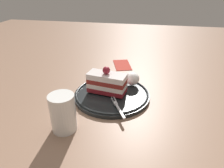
% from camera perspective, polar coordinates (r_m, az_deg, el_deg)
% --- Properties ---
extents(ground_plane, '(2.40, 2.40, 0.00)m').
position_cam_1_polar(ground_plane, '(0.65, 0.69, -4.41)').
color(ground_plane, '#8B6851').
extents(dessert_plate, '(0.25, 0.25, 0.02)m').
position_cam_1_polar(dessert_plate, '(0.66, 0.00, -2.94)').
color(dessert_plate, black).
rests_on(dessert_plate, ground_plane).
extents(cake_slice, '(0.13, 0.07, 0.09)m').
position_cam_1_polar(cake_slice, '(0.65, -1.45, 0.43)').
color(cake_slice, maroon).
rests_on(cake_slice, dessert_plate).
extents(whipped_cream_dollop, '(0.05, 0.05, 0.05)m').
position_cam_1_polar(whipped_cream_dollop, '(0.70, 5.76, 1.53)').
color(whipped_cream_dollop, white).
rests_on(whipped_cream_dollop, dessert_plate).
extents(fork, '(0.06, 0.10, 0.00)m').
position_cam_1_polar(fork, '(0.58, 1.53, -6.40)').
color(fork, silver).
rests_on(fork, dessert_plate).
extents(drink_glass_near, '(0.06, 0.06, 0.10)m').
position_cam_1_polar(drink_glass_near, '(0.52, -13.62, -8.19)').
color(drink_glass_near, white).
rests_on(drink_glass_near, ground_plane).
extents(folded_napkin, '(0.10, 0.14, 0.00)m').
position_cam_1_polar(folded_napkin, '(0.91, 2.89, 5.46)').
color(folded_napkin, '#AE3529').
rests_on(folded_napkin, ground_plane).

